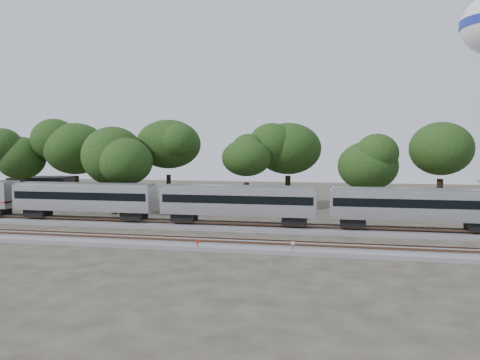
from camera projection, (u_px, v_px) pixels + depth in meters
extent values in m
plane|color=#383328|center=(203.00, 237.00, 48.49)|extent=(160.00, 160.00, 0.00)
cube|color=slate|center=(217.00, 226.00, 54.35)|extent=(160.00, 5.00, 0.40)
cube|color=brown|center=(216.00, 223.00, 53.61)|extent=(160.00, 0.08, 0.15)
cube|color=brown|center=(219.00, 221.00, 55.02)|extent=(160.00, 0.08, 0.15)
cube|color=slate|center=(191.00, 243.00, 44.57)|extent=(160.00, 5.00, 0.40)
cube|color=brown|center=(189.00, 240.00, 43.84)|extent=(160.00, 0.08, 0.15)
cube|color=brown|center=(194.00, 237.00, 45.24)|extent=(160.00, 0.08, 0.15)
cube|color=#BABDC2|center=(85.00, 197.00, 57.47)|extent=(17.88, 3.08, 3.08)
cube|color=black|center=(85.00, 195.00, 57.44)|extent=(17.26, 3.13, 0.92)
cube|color=gray|center=(84.00, 185.00, 57.35)|extent=(17.47, 2.47, 0.36)
cube|color=black|center=(38.00, 212.00, 58.89)|extent=(2.67, 2.26, 0.92)
cube|color=black|center=(134.00, 215.00, 56.32)|extent=(2.67, 2.26, 0.92)
cube|color=#BABDC2|center=(238.00, 201.00, 53.64)|extent=(17.88, 3.08, 3.08)
cube|color=black|center=(238.00, 198.00, 53.62)|extent=(17.26, 3.13, 0.92)
cube|color=gray|center=(238.00, 187.00, 53.53)|extent=(17.47, 2.47, 0.36)
cube|color=black|center=(184.00, 217.00, 55.07)|extent=(2.67, 2.26, 0.92)
cube|color=black|center=(295.00, 220.00, 52.50)|extent=(2.67, 2.26, 0.92)
cube|color=#BABDC2|center=(415.00, 205.00, 49.82)|extent=(17.88, 3.08, 3.08)
cube|color=black|center=(415.00, 202.00, 49.80)|extent=(17.26, 3.13, 0.92)
cube|color=gray|center=(416.00, 190.00, 49.71)|extent=(17.47, 2.47, 0.36)
cube|color=black|center=(353.00, 222.00, 51.24)|extent=(2.67, 2.26, 0.92)
cube|color=black|center=(480.00, 226.00, 48.68)|extent=(2.67, 2.26, 0.92)
cylinder|color=#512D19|center=(198.00, 246.00, 41.94)|extent=(0.06, 0.06, 0.96)
cylinder|color=#A61E0B|center=(198.00, 242.00, 41.91)|extent=(0.34, 0.10, 0.34)
cylinder|color=#512D19|center=(293.00, 248.00, 40.92)|extent=(0.07, 0.07, 1.01)
cylinder|color=silver|center=(293.00, 243.00, 40.89)|extent=(0.35, 0.16, 0.36)
cube|color=#512D19|center=(235.00, 250.00, 42.11)|extent=(0.52, 0.34, 0.30)
cube|color=brown|center=(43.00, 192.00, 78.97)|extent=(10.22, 8.28, 3.58)
cube|color=black|center=(42.00, 179.00, 78.81)|extent=(10.46, 8.52, 0.81)
cylinder|color=black|center=(22.00, 194.00, 73.11)|extent=(0.70, 0.70, 4.15)
ellipsoid|color=black|center=(21.00, 158.00, 72.71)|extent=(7.82, 7.82, 6.65)
cylinder|color=black|center=(77.00, 191.00, 73.00)|extent=(0.70, 0.70, 4.92)
ellipsoid|color=black|center=(76.00, 149.00, 72.53)|extent=(9.28, 9.28, 7.89)
cylinder|color=black|center=(114.00, 198.00, 65.43)|extent=(0.70, 0.70, 4.39)
ellipsoid|color=black|center=(113.00, 156.00, 65.01)|extent=(8.28, 8.28, 7.04)
cylinder|color=black|center=(169.00, 192.00, 69.56)|extent=(0.70, 0.70, 5.29)
ellipsoid|color=black|center=(168.00, 144.00, 69.06)|extent=(9.97, 9.97, 8.48)
cylinder|color=black|center=(246.00, 197.00, 68.07)|extent=(0.70, 0.70, 4.22)
ellipsoid|color=black|center=(246.00, 158.00, 67.67)|extent=(7.95, 7.95, 6.76)
cylinder|color=black|center=(288.00, 191.00, 73.02)|extent=(0.70, 0.70, 4.93)
ellipsoid|color=black|center=(288.00, 149.00, 72.56)|extent=(9.30, 9.30, 7.90)
cylinder|color=black|center=(367.00, 202.00, 64.30)|extent=(0.70, 0.70, 3.67)
ellipsoid|color=black|center=(368.00, 166.00, 63.95)|extent=(6.91, 6.91, 5.88)
cylinder|color=black|center=(440.00, 197.00, 65.45)|extent=(0.70, 0.70, 4.94)
ellipsoid|color=black|center=(441.00, 149.00, 64.98)|extent=(9.31, 9.31, 7.91)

